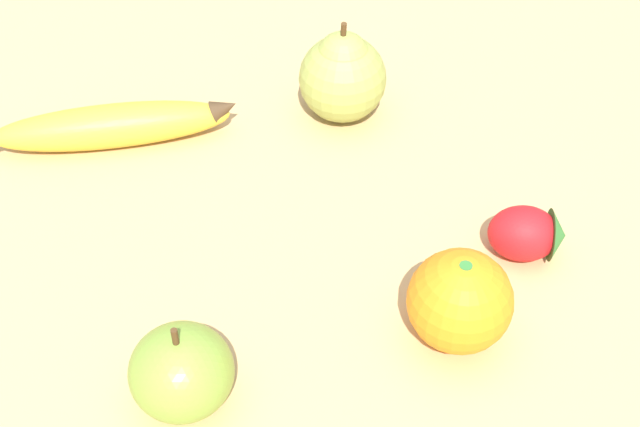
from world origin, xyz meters
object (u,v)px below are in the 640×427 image
object	(u,v)px
banana	(114,126)
orange	(460,301)
apple	(182,372)
pear	(343,75)
strawberry	(529,234)

from	to	relation	value
banana	orange	xyz separation A→B (m)	(0.21, -0.28, 0.02)
orange	apple	xyz separation A→B (m)	(-0.20, -0.00, -0.01)
banana	orange	bearing A→B (deg)	-47.31
banana	orange	distance (m)	0.35
banana	apple	distance (m)	0.29
banana	apple	bearing A→B (deg)	-81.15
orange	pear	size ratio (longest dim) A/B	0.76
orange	apple	bearing A→B (deg)	-179.40
pear	apple	bearing A→B (deg)	-125.34
pear	strawberry	bearing A→B (deg)	-67.00
pear	orange	bearing A→B (deg)	-88.94
strawberry	orange	bearing A→B (deg)	-124.60
pear	apple	size ratio (longest dim) A/B	1.29
pear	apple	xyz separation A→B (m)	(-0.19, -0.27, -0.01)
pear	apple	world-z (taller)	pear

